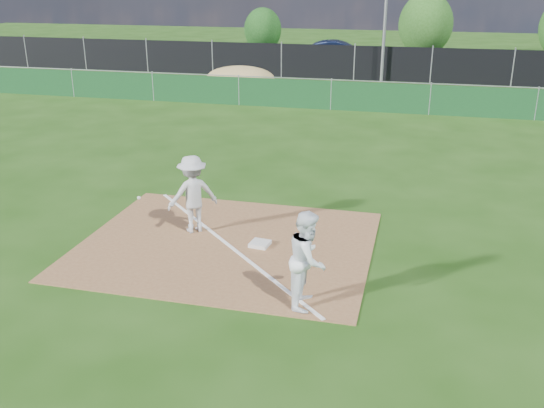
{
  "coord_description": "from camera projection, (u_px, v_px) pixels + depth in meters",
  "views": [
    {
      "loc": [
        3.73,
        -9.97,
        5.28
      ],
      "look_at": [
        0.98,
        1.0,
        1.0
      ],
      "focal_mm": 40.0,
      "sensor_mm": 36.0,
      "label": 1
    }
  ],
  "objects": [
    {
      "name": "runner",
      "position": [
        308.0,
        259.0,
        10.09
      ],
      "size": [
        0.65,
        0.83,
        1.7
      ],
      "primitive_type": "imported",
      "rotation": [
        0.0,
        0.0,
        1.58
      ],
      "color": "white",
      "rests_on": "ground"
    },
    {
      "name": "first_base",
      "position": [
        260.0,
        244.0,
        12.57
      ],
      "size": [
        0.43,
        0.43,
        0.08
      ],
      "primitive_type": "cube",
      "rotation": [
        0.0,
        0.0,
        -0.12
      ],
      "color": "silver",
      "rests_on": "infield_dirt"
    },
    {
      "name": "light_pole",
      "position": [
        386.0,
        2.0,
        30.6
      ],
      "size": [
        0.16,
        0.16,
        8.0
      ],
      "primitive_type": "cylinder",
      "color": "slate",
      "rests_on": "ground"
    },
    {
      "name": "car_mid",
      "position": [
        339.0,
        54.0,
        36.92
      ],
      "size": [
        4.81,
        1.98,
        1.55
      ],
      "primitive_type": "imported",
      "rotation": [
        0.0,
        0.0,
        1.64
      ],
      "color": "black",
      "rests_on": "parking_lot"
    },
    {
      "name": "tree_left",
      "position": [
        263.0,
        30.0,
        43.36
      ],
      "size": [
        2.66,
        2.66,
        3.16
      ],
      "color": "#382316",
      "rests_on": "ground"
    },
    {
      "name": "black_fence",
      "position": [
        354.0,
        63.0,
        32.31
      ],
      "size": [
        46.0,
        0.04,
        1.8
      ],
      "primitive_type": "cube",
      "color": "black",
      "rests_on": "ground"
    },
    {
      "name": "car_left",
      "position": [
        263.0,
        54.0,
        37.59
      ],
      "size": [
        4.35,
        2.35,
        1.4
      ],
      "primitive_type": "imported",
      "rotation": [
        0.0,
        0.0,
        1.75
      ],
      "color": "#A2A5A9",
      "rests_on": "parking_lot"
    },
    {
      "name": "car_right",
      "position": [
        441.0,
        62.0,
        34.56
      ],
      "size": [
        4.47,
        2.02,
        1.27
      ],
      "primitive_type": "imported",
      "rotation": [
        0.0,
        0.0,
        1.63
      ],
      "color": "black",
      "rests_on": "parking_lot"
    },
    {
      "name": "infield_dirt",
      "position": [
        227.0,
        244.0,
        12.67
      ],
      "size": [
        6.0,
        5.0,
        0.02
      ],
      "primitive_type": "cube",
      "color": "brown",
      "rests_on": "ground"
    },
    {
      "name": "ground",
      "position": [
        308.0,
        139.0,
        20.84
      ],
      "size": [
        90.0,
        90.0,
        0.0
      ],
      "primitive_type": "plane",
      "color": "#1A3F0D",
      "rests_on": "ground"
    },
    {
      "name": "green_fence",
      "position": [
        331.0,
        95.0,
        25.16
      ],
      "size": [
        44.0,
        0.05,
        1.2
      ],
      "primitive_type": "cube",
      "color": "#0F3A19",
      "rests_on": "ground"
    },
    {
      "name": "dirt_mound",
      "position": [
        240.0,
        78.0,
        29.48
      ],
      "size": [
        3.38,
        2.6,
        1.17
      ],
      "primitive_type": "ellipsoid",
      "color": "#A2894E",
      "rests_on": "ground"
    },
    {
      "name": "parking_lot",
      "position": [
        363.0,
        67.0,
        37.16
      ],
      "size": [
        46.0,
        9.0,
        0.01
      ],
      "primitive_type": "cube",
      "color": "black",
      "rests_on": "ground"
    },
    {
      "name": "play_at_first",
      "position": [
        193.0,
        194.0,
        13.02
      ],
      "size": [
        1.77,
        1.17,
        1.71
      ],
      "color": "silver",
      "rests_on": "infield_dirt"
    },
    {
      "name": "foul_line",
      "position": [
        227.0,
        243.0,
        12.67
      ],
      "size": [
        5.01,
        5.01,
        0.01
      ],
      "primitive_type": "cube",
      "rotation": [
        0.0,
        0.0,
        0.79
      ],
      "color": "white",
      "rests_on": "infield_dirt"
    },
    {
      "name": "tree_mid",
      "position": [
        426.0,
        24.0,
        40.53
      ],
      "size": [
        3.59,
        3.59,
        4.25
      ],
      "color": "#382316",
      "rests_on": "ground"
    }
  ]
}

